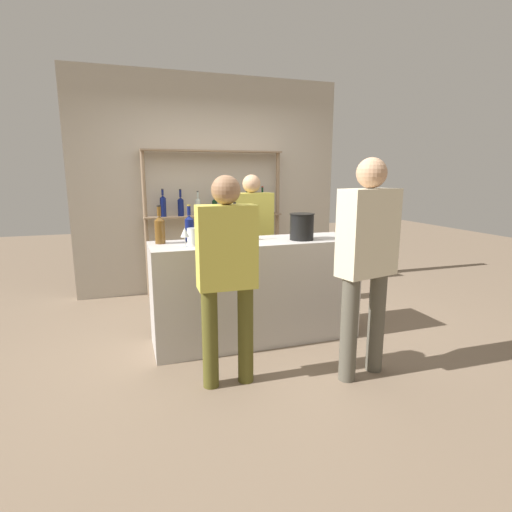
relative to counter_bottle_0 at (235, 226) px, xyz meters
name	(u,v)px	position (x,y,z in m)	size (l,w,h in m)	color
ground_plane	(256,338)	(0.18, -0.07, -1.09)	(16.00, 16.00, 0.00)	#7A6651
bar_counter	(256,291)	(0.18, -0.07, -0.61)	(1.92, 0.57, 0.95)	#B7B2AD
back_wall	(211,186)	(0.18, 1.81, 0.31)	(3.52, 0.12, 2.80)	#B2A899
back_shelf	(214,202)	(0.17, 1.63, 0.11)	(1.81, 0.18, 1.85)	#897056
counter_bottle_0	(235,226)	(0.00, 0.00, 0.00)	(0.08, 0.08, 0.35)	#0F1956
counter_bottle_1	(189,227)	(-0.40, 0.09, -0.01)	(0.08, 0.08, 0.33)	#0F1956
counter_bottle_2	(160,229)	(-0.66, 0.06, -0.01)	(0.09, 0.09, 0.34)	brown
wine_glass	(185,233)	(-0.48, -0.17, -0.02)	(0.07, 0.07, 0.16)	silver
ice_bucket	(302,227)	(0.60, -0.15, -0.01)	(0.23, 0.23, 0.24)	black
cork_jar	(193,236)	(-0.39, -0.08, -0.07)	(0.11, 0.11, 0.14)	silver
customer_right	(367,253)	(0.74, -1.00, -0.11)	(0.49, 0.30, 1.67)	#575347
server_behind_counter	(252,233)	(0.43, 0.82, -0.19)	(0.48, 0.22, 1.55)	brown
customer_left	(227,267)	(-0.28, -0.81, -0.18)	(0.43, 0.20, 1.55)	brown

